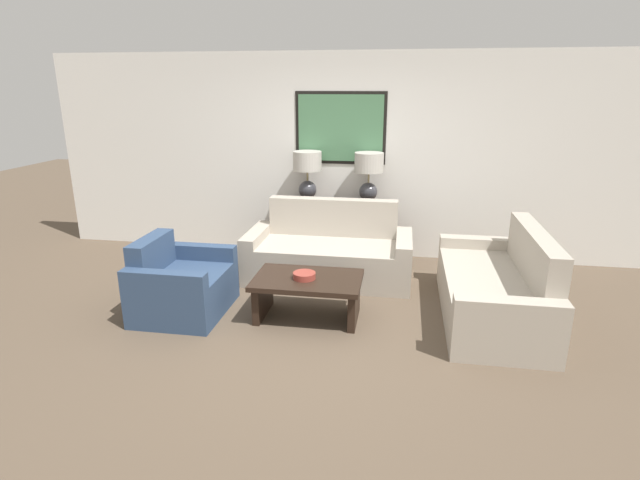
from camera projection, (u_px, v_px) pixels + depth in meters
The scene contains 10 objects.
ground_plane at pixel (309, 327), 4.80m from camera, with size 20.00×20.00×0.00m, color brown.
back_wall at pixel (341, 156), 6.60m from camera, with size 7.93×0.12×2.65m.
console_table at pixel (337, 230), 6.62m from camera, with size 1.38×0.40×0.78m.
table_lamp_left at pixel (307, 170), 6.45m from camera, with size 0.37×0.37×0.64m.
table_lamp_right at pixel (369, 171), 6.32m from camera, with size 0.37×0.37×0.64m.
couch_by_back_wall at pixel (329, 254), 5.97m from camera, with size 1.94×0.91×0.90m.
couch_by_side at pixel (496, 289), 4.93m from camera, with size 0.91×1.94×0.90m.
coffee_table at pixel (308, 289), 4.92m from camera, with size 1.05×0.69×0.43m.
decorative_bowl at pixel (304, 276), 4.85m from camera, with size 0.22×0.22×0.06m.
armchair_near_back_wall at pixel (181, 286), 5.06m from camera, with size 0.82×0.97×0.78m.
Camera 1 is at (0.82, -4.26, 2.22)m, focal length 28.00 mm.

